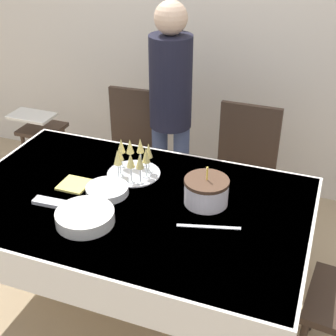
# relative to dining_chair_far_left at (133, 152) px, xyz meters

# --- Properties ---
(ground_plane) EXTENTS (12.00, 12.00, 0.00)m
(ground_plane) POSITION_rel_dining_chair_far_left_xyz_m (0.40, -0.88, -0.53)
(ground_plane) COLOR tan
(wall_back) EXTENTS (8.00, 0.05, 2.70)m
(wall_back) POSITION_rel_dining_chair_far_left_xyz_m (0.40, 0.73, 0.82)
(wall_back) COLOR silver
(wall_back) RESTS_ON ground_plane
(dining_table) EXTENTS (1.80, 1.13, 0.77)m
(dining_table) POSITION_rel_dining_chair_far_left_xyz_m (0.40, -0.88, 0.14)
(dining_table) COLOR silver
(dining_table) RESTS_ON ground_plane
(dining_chair_far_left) EXTENTS (0.44, 0.44, 0.96)m
(dining_chair_far_left) POSITION_rel_dining_chair_far_left_xyz_m (0.00, 0.00, 0.00)
(dining_chair_far_left) COLOR #38281E
(dining_chair_far_left) RESTS_ON ground_plane
(dining_chair_far_right) EXTENTS (0.42, 0.42, 0.96)m
(dining_chair_far_right) POSITION_rel_dining_chair_far_left_xyz_m (0.80, 0.00, 0.00)
(dining_chair_far_right) COLOR #38281E
(dining_chair_far_right) RESTS_ON ground_plane
(birthday_cake) EXTENTS (0.22, 0.22, 0.21)m
(birthday_cake) POSITION_rel_dining_chair_far_left_xyz_m (0.76, -0.77, 0.31)
(birthday_cake) COLOR white
(birthday_cake) RESTS_ON dining_table
(champagne_tray) EXTENTS (0.30, 0.30, 0.18)m
(champagne_tray) POSITION_rel_dining_chair_far_left_xyz_m (0.31, -0.65, 0.34)
(champagne_tray) COLOR silver
(champagne_tray) RESTS_ON dining_table
(plate_stack_main) EXTENTS (0.28, 0.28, 0.06)m
(plate_stack_main) POSITION_rel_dining_chair_far_left_xyz_m (0.28, -1.13, 0.27)
(plate_stack_main) COLOR silver
(plate_stack_main) RESTS_ON dining_table
(plate_stack_dessert) EXTENTS (0.22, 0.22, 0.04)m
(plate_stack_dessert) POSITION_rel_dining_chair_far_left_xyz_m (0.26, -0.87, 0.26)
(plate_stack_dessert) COLOR white
(plate_stack_dessert) RESTS_ON dining_table
(cake_knife) EXTENTS (0.29, 0.10, 0.00)m
(cake_knife) POSITION_rel_dining_chair_far_left_xyz_m (0.83, -0.97, 0.24)
(cake_knife) COLOR silver
(cake_knife) RESTS_ON dining_table
(fork_pile) EXTENTS (0.17, 0.07, 0.02)m
(fork_pile) POSITION_rel_dining_chair_far_left_xyz_m (0.03, -1.06, 0.25)
(fork_pile) COLOR silver
(fork_pile) RESTS_ON dining_table
(napkin_pile) EXTENTS (0.15, 0.15, 0.01)m
(napkin_pile) POSITION_rel_dining_chair_far_left_xyz_m (0.06, -0.87, 0.25)
(napkin_pile) COLOR #E0D166
(napkin_pile) RESTS_ON dining_table
(person_standing) EXTENTS (0.28, 0.28, 1.58)m
(person_standing) POSITION_rel_dining_chair_far_left_xyz_m (0.28, 0.03, 0.42)
(person_standing) COLOR #3F4C72
(person_standing) RESTS_ON ground_plane
(high_chair) EXTENTS (0.33, 0.35, 0.71)m
(high_chair) POSITION_rel_dining_chair_far_left_xyz_m (-0.80, 0.04, -0.05)
(high_chair) COLOR #38281E
(high_chair) RESTS_ON ground_plane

